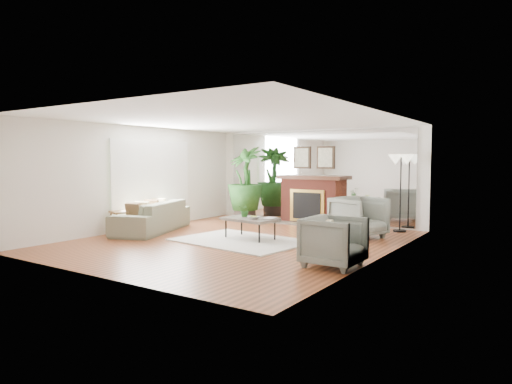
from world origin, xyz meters
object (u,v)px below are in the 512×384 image
Objects in this scene: coffee_table at (250,220)px; potted_ficus at (245,181)px; sofa at (152,216)px; armchair_front at (334,242)px; fireplace at (310,199)px; armchair_back at (359,217)px; side_table at (122,215)px; floor_lamp at (401,166)px.

potted_ficus is at bearing 127.11° from coffee_table.
armchair_front reaches higher than sofa.
fireplace is at bearing 31.58° from armchair_front.
fireplace is 3.01m from coffee_table.
armchair_back is 3.83m from potted_ficus.
armchair_back is 1.61× the size of side_table.
armchair_back is 2.89m from armchair_front.
floor_lamp reaches higher than armchair_front.
armchair_back is at bearing 93.18° from sofa.
fireplace reaches higher than armchair_front.
sofa is 2.48× the size of armchair_back.
coffee_table is at bearing 63.12° from armchair_front.
coffee_table is (0.11, -3.00, -0.23)m from fireplace.
armchair_back reaches higher than side_table.
armchair_front is 4.28m from floor_lamp.
side_table reaches higher than coffee_table.
floor_lamp is at bearing 5.43° from potted_ficus.
side_table is at bearing 87.99° from armchair_front.
floor_lamp reaches higher than coffee_table.
sofa is 5.13m from armchair_front.
potted_ficus is 1.13× the size of floor_lamp.
sofa is 0.74m from side_table.
armchair_front is 0.43× the size of potted_ficus.
coffee_table is at bearing 77.76° from sofa.
floor_lamp reaches higher than armchair_back.
sofa is 2.99m from potted_ficus.
armchair_front is at bearing -40.65° from potted_ficus.
floor_lamp is (-0.17, 4.12, 1.15)m from armchair_front.
floor_lamp is at bearing 2.70° from armchair_front.
coffee_table is 2.37m from armchair_back.
potted_ficus is (-3.66, 0.92, 0.65)m from armchair_back.
potted_ficus is at bearing -162.31° from fireplace.
sofa is 2.77× the size of armchair_front.
coffee_table is 1.42× the size of armchair_front.
coffee_table is 0.51× the size of sofa.
fireplace is at bearing 176.25° from floor_lamp.
armchair_front is (2.60, -4.28, -0.26)m from fireplace.
armchair_back is at bearing -37.44° from fireplace.
armchair_front is (0.68, -2.81, -0.05)m from armchair_back.
armchair_front is (2.49, -1.28, -0.03)m from coffee_table.
coffee_table is 2.96m from side_table.
coffee_table is at bearing -87.86° from fireplace.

